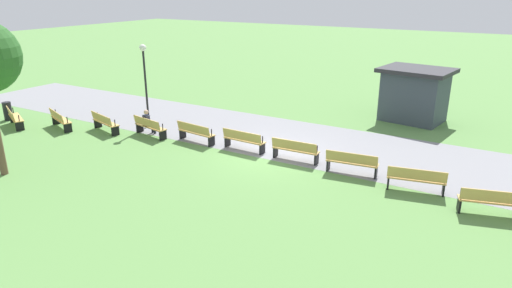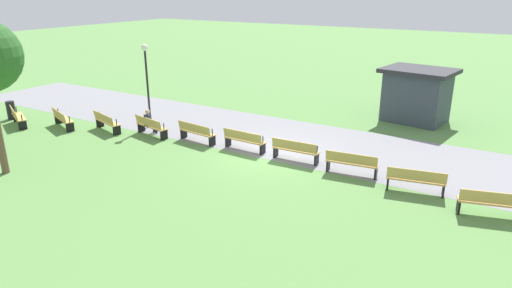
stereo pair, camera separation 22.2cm
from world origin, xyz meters
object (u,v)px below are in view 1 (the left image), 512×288
bench_9 (492,201)px  bench_3 (149,126)px  bench_7 (352,162)px  bench_8 (416,179)px  person_seated (148,121)px  trash_bin (8,111)px  bench_0 (14,117)px  kiosk (414,94)px  bench_6 (295,150)px  bench_5 (244,140)px  bench_1 (60,119)px  bench_4 (195,132)px  lamp_post (145,70)px  bench_2 (104,122)px

bench_9 → bench_3: bearing=162.1°
bench_7 → bench_8: 2.38m
person_seated → bench_7: bearing=12.3°
bench_3 → trash_bin: size_ratio=2.07×
bench_8 → person_seated: (-12.05, 0.19, 0.16)m
bench_0 → kiosk: bearing=58.1°
bench_3 → bench_6: size_ratio=1.02×
trash_bin → bench_5: bearing=9.7°
bench_7 → bench_1: bearing=180.0°
bench_3 → bench_5: bearing=17.9°
bench_1 → bench_6: same height
bench_1 → bench_4: size_ratio=1.00×
bench_5 → bench_6: bearing=2.2°
bench_0 → lamp_post: bearing=55.3°
bench_8 → bench_9: 2.38m
bench_6 → bench_8: size_ratio=0.98×
bench_1 → bench_5: same height
bench_4 → trash_bin: trash_bin is taller
bench_1 → bench_8: same height
person_seated → bench_6: bearing=14.0°
bench_5 → kiosk: bearing=60.5°
bench_4 → bench_8: bearing=4.5°
bench_7 → trash_bin: (-17.65, -2.01, -0.01)m
bench_8 → kiosk: (-2.02, 8.76, 0.90)m
bench_6 → person_seated: (-7.33, -0.36, 0.16)m
bench_4 → bench_8: (9.47, -0.37, 0.00)m
bench_9 → bench_1: bearing=166.5°
bench_3 → person_seated: size_ratio=1.61×
bench_1 → bench_7: bearing=26.9°
bench_4 → bench_7: size_ratio=1.00×
bench_1 → bench_9: 18.72m
bench_3 → person_seated: (-0.23, 0.19, 0.16)m
bench_0 → trash_bin: 1.51m
bench_0 → person_seated: (6.54, 2.38, 0.16)m
bench_1 → bench_5: size_ratio=1.02×
bench_7 → bench_8: bearing=-15.7°
bench_2 → bench_9: same height
bench_2 → lamp_post: (1.17, 1.71, 2.30)m
bench_1 → bench_7: same height
bench_3 → lamp_post: size_ratio=0.49×
bench_2 → trash_bin: size_ratio=2.07×
bench_0 → bench_4: same height
bench_0 → bench_5: size_ratio=1.00×
bench_0 → bench_7: (16.25, 2.55, 0.00)m
lamp_post → bench_9: bearing=-6.4°
lamp_post → bench_0: bearing=-149.3°
bench_3 → bench_6: (7.10, 0.55, 0.00)m
kiosk → person_seated: bearing=-130.8°
bench_4 → bench_9: 11.82m
bench_4 → bench_6: 4.75m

